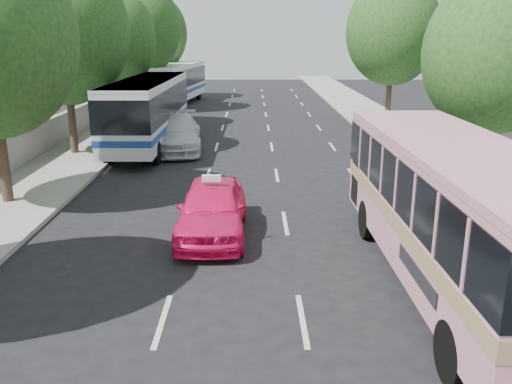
{
  "coord_description": "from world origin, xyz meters",
  "views": [
    {
      "loc": [
        -0.04,
        -12.01,
        5.69
      ],
      "look_at": [
        0.07,
        2.01,
        1.6
      ],
      "focal_mm": 38.0,
      "sensor_mm": 36.0,
      "label": 1
    }
  ],
  "objects_px": {
    "tour_coach_front": "(148,107)",
    "tour_coach_rear": "(177,80)",
    "white_pickup": "(176,133)",
    "pink_bus": "(454,200)",
    "pink_taxi": "(212,208)"
  },
  "relations": [
    {
      "from": "tour_coach_front",
      "to": "tour_coach_rear",
      "type": "height_order",
      "value": "tour_coach_front"
    },
    {
      "from": "white_pickup",
      "to": "tour_coach_front",
      "type": "bearing_deg",
      "value": 142.1
    },
    {
      "from": "pink_bus",
      "to": "tour_coach_rear",
      "type": "bearing_deg",
      "value": 107.08
    },
    {
      "from": "tour_coach_rear",
      "to": "pink_bus",
      "type": "bearing_deg",
      "value": -65.2
    },
    {
      "from": "pink_bus",
      "to": "tour_coach_rear",
      "type": "height_order",
      "value": "pink_bus"
    },
    {
      "from": "pink_bus",
      "to": "white_pickup",
      "type": "distance_m",
      "value": 17.76
    },
    {
      "from": "pink_bus",
      "to": "white_pickup",
      "type": "bearing_deg",
      "value": 117.89
    },
    {
      "from": "tour_coach_rear",
      "to": "tour_coach_front",
      "type": "bearing_deg",
      "value": -79.79
    },
    {
      "from": "pink_taxi",
      "to": "white_pickup",
      "type": "xyz_separation_m",
      "value": [
        -2.68,
        12.15,
        0.06
      ]
    },
    {
      "from": "white_pickup",
      "to": "tour_coach_front",
      "type": "xyz_separation_m",
      "value": [
        -1.53,
        0.95,
        1.23
      ]
    },
    {
      "from": "white_pickup",
      "to": "tour_coach_front",
      "type": "distance_m",
      "value": 2.17
    },
    {
      "from": "pink_bus",
      "to": "pink_taxi",
      "type": "relative_size",
      "value": 2.23
    },
    {
      "from": "tour_coach_front",
      "to": "tour_coach_rear",
      "type": "xyz_separation_m",
      "value": [
        -0.89,
        17.84,
        -0.09
      ]
    },
    {
      "from": "pink_taxi",
      "to": "tour_coach_front",
      "type": "relative_size",
      "value": 0.41
    },
    {
      "from": "pink_bus",
      "to": "white_pickup",
      "type": "relative_size",
      "value": 1.78
    }
  ]
}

